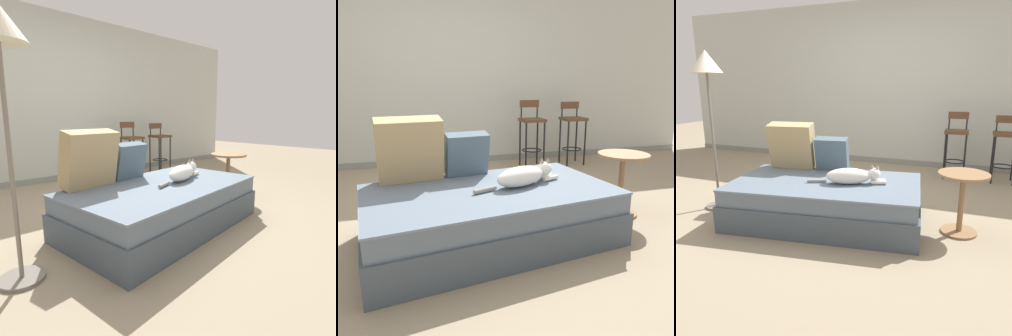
# 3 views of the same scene
# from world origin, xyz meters

# --- Properties ---
(ground_plane) EXTENTS (16.00, 16.00, 0.00)m
(ground_plane) POSITION_xyz_m (0.00, 0.00, 0.00)
(ground_plane) COLOR gray
(ground_plane) RESTS_ON ground
(wall_back_panel) EXTENTS (8.00, 0.10, 2.60)m
(wall_back_panel) POSITION_xyz_m (0.00, 2.25, 1.30)
(wall_back_panel) COLOR #B7BCB2
(wall_back_panel) RESTS_ON ground
(wall_baseboard_trim) EXTENTS (8.00, 0.02, 0.09)m
(wall_baseboard_trim) POSITION_xyz_m (0.00, 2.20, 0.04)
(wall_baseboard_trim) COLOR gray
(wall_baseboard_trim) RESTS_ON ground
(couch) EXTENTS (1.94, 1.28, 0.41)m
(couch) POSITION_xyz_m (0.00, -0.40, 0.21)
(couch) COLOR #44505B
(couch) RESTS_ON ground
(throw_pillow_corner) EXTENTS (0.52, 0.33, 0.51)m
(throw_pillow_corner) POSITION_xyz_m (-0.55, -0.06, 0.66)
(throw_pillow_corner) COLOR tan
(throw_pillow_corner) RESTS_ON couch
(throw_pillow_middle) EXTENTS (0.37, 0.25, 0.37)m
(throw_pillow_middle) POSITION_xyz_m (-0.10, 0.00, 0.59)
(throw_pillow_middle) COLOR #4C6070
(throw_pillow_middle) RESTS_ON couch
(cat) EXTENTS (0.72, 0.32, 0.19)m
(cat) POSITION_xyz_m (0.26, -0.39, 0.48)
(cat) COLOR white
(cat) RESTS_ON couch
(bar_stool_near_window) EXTENTS (0.32, 0.32, 0.94)m
(bar_stool_near_window) POSITION_xyz_m (1.09, 1.69, 0.55)
(bar_stool_near_window) COLOR black
(bar_stool_near_window) RESTS_ON ground
(bar_stool_by_doorway) EXTENTS (0.32, 0.32, 0.90)m
(bar_stool_by_doorway) POSITION_xyz_m (1.72, 1.69, 0.54)
(bar_stool_by_doorway) COLOR black
(bar_stool_by_doorway) RESTS_ON ground
(side_table) EXTENTS (0.44, 0.44, 0.56)m
(side_table) POSITION_xyz_m (1.24, -0.22, 0.37)
(side_table) COLOR olive
(side_table) RESTS_ON ground
(floor_lamp) EXTENTS (0.32, 0.32, 1.65)m
(floor_lamp) POSITION_xyz_m (-1.26, -0.48, 1.39)
(floor_lamp) COLOR slate
(floor_lamp) RESTS_ON ground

